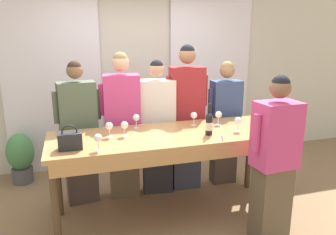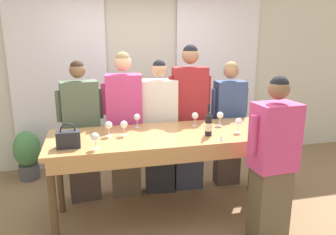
# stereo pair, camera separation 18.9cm
# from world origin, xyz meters

# --- Properties ---
(ground_plane) EXTENTS (18.00, 18.00, 0.00)m
(ground_plane) POSITION_xyz_m (0.00, 0.00, 0.00)
(ground_plane) COLOR #846647
(wall_back) EXTENTS (12.00, 0.06, 2.80)m
(wall_back) POSITION_xyz_m (0.00, 1.78, 1.40)
(wall_back) COLOR beige
(wall_back) RESTS_ON ground_plane
(curtain_panel_left) EXTENTS (1.35, 0.03, 2.69)m
(curtain_panel_left) POSITION_xyz_m (-1.20, 1.71, 1.34)
(curtain_panel_left) COLOR white
(curtain_panel_left) RESTS_ON ground_plane
(curtain_panel_right) EXTENTS (1.35, 0.03, 2.69)m
(curtain_panel_right) POSITION_xyz_m (1.20, 1.71, 1.34)
(curtain_panel_right) COLOR white
(curtain_panel_right) RESTS_ON ground_plane
(tasting_bar) EXTENTS (2.51, 0.88, 0.96)m
(tasting_bar) POSITION_xyz_m (0.00, -0.03, 0.87)
(tasting_bar) COLOR #B27F4C
(tasting_bar) RESTS_ON ground_plane
(wine_bottle) EXTENTS (0.07, 0.07, 0.33)m
(wine_bottle) POSITION_xyz_m (0.37, -0.17, 1.09)
(wine_bottle) COLOR black
(wine_bottle) RESTS_ON tasting_bar
(handbag) EXTENTS (0.21, 0.12, 0.23)m
(handbag) POSITION_xyz_m (-1.01, -0.20, 1.05)
(handbag) COLOR #232328
(handbag) RESTS_ON tasting_bar
(wine_glass_front_left) EXTENTS (0.08, 0.08, 0.16)m
(wine_glass_front_left) POSITION_xyz_m (0.63, 0.17, 1.08)
(wine_glass_front_left) COLOR white
(wine_glass_front_left) RESTS_ON tasting_bar
(wine_glass_front_mid) EXTENTS (0.08, 0.08, 0.16)m
(wine_glass_front_mid) POSITION_xyz_m (-0.63, 0.05, 1.08)
(wine_glass_front_mid) COLOR white
(wine_glass_front_mid) RESTS_ON tasting_bar
(wine_glass_front_right) EXTENTS (0.08, 0.08, 0.16)m
(wine_glass_front_right) POSITION_xyz_m (0.71, -0.14, 1.08)
(wine_glass_front_right) COLOR white
(wine_glass_front_right) RESTS_ON tasting_bar
(wine_glass_center_left) EXTENTS (0.08, 0.08, 0.16)m
(wine_glass_center_left) POSITION_xyz_m (-0.48, 0.04, 1.08)
(wine_glass_center_left) COLOR white
(wine_glass_center_left) RESTS_ON tasting_bar
(wine_glass_center_mid) EXTENTS (0.08, 0.08, 0.16)m
(wine_glass_center_mid) POSITION_xyz_m (-0.77, -0.32, 1.08)
(wine_glass_center_mid) COLOR white
(wine_glass_center_mid) RESTS_ON tasting_bar
(wine_glass_center_right) EXTENTS (0.08, 0.08, 0.16)m
(wine_glass_center_right) POSITION_xyz_m (0.35, 0.22, 1.08)
(wine_glass_center_right) COLOR white
(wine_glass_center_right) RESTS_ON tasting_bar
(wine_glass_back_left) EXTENTS (0.08, 0.08, 0.16)m
(wine_glass_back_left) POSITION_xyz_m (-0.30, 0.30, 1.08)
(wine_glass_back_left) COLOR white
(wine_glass_back_left) RESTS_ON tasting_bar
(pen) EXTENTS (0.06, 0.13, 0.01)m
(pen) POSITION_xyz_m (0.45, -0.32, 0.97)
(pen) COLOR #193399
(pen) RESTS_ON tasting_bar
(guest_olive_jacket) EXTENTS (0.53, 0.28, 1.70)m
(guest_olive_jacket) POSITION_xyz_m (-0.92, 0.62, 0.86)
(guest_olive_jacket) COLOR #473833
(guest_olive_jacket) RESTS_ON ground_plane
(guest_pink_top) EXTENTS (0.53, 0.29, 1.78)m
(guest_pink_top) POSITION_xyz_m (-0.41, 0.62, 0.91)
(guest_pink_top) COLOR brown
(guest_pink_top) RESTS_ON ground_plane
(guest_cream_sweater) EXTENTS (0.55, 0.29, 1.68)m
(guest_cream_sweater) POSITION_xyz_m (0.02, 0.62, 0.85)
(guest_cream_sweater) COLOR #28282D
(guest_cream_sweater) RESTS_ON ground_plane
(guest_striped_shirt) EXTENTS (0.54, 0.25, 1.86)m
(guest_striped_shirt) POSITION_xyz_m (0.41, 0.62, 0.96)
(guest_striped_shirt) COLOR #383D51
(guest_striped_shirt) RESTS_ON ground_plane
(guest_navy_coat) EXTENTS (0.50, 0.23, 1.65)m
(guest_navy_coat) POSITION_xyz_m (0.95, 0.62, 0.85)
(guest_navy_coat) COLOR #473833
(guest_navy_coat) RESTS_ON ground_plane
(host_pouring) EXTENTS (0.50, 0.30, 1.63)m
(host_pouring) POSITION_xyz_m (0.80, -0.70, 0.82)
(host_pouring) COLOR brown
(host_pouring) RESTS_ON ground_plane
(potted_plant) EXTENTS (0.36, 0.36, 0.70)m
(potted_plant) POSITION_xyz_m (-1.68, 1.39, 0.38)
(potted_plant) COLOR #4C4C51
(potted_plant) RESTS_ON ground_plane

